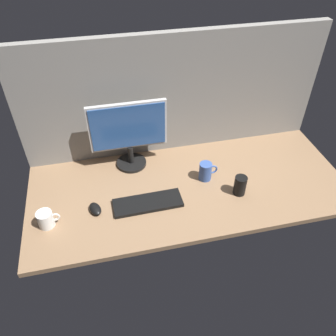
{
  "coord_description": "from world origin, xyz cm",
  "views": [
    {
      "loc": [
        -43.11,
        -136.64,
        135.23
      ],
      "look_at": [
        -11.76,
        0.0,
        14.0
      ],
      "focal_mm": 36.49,
      "sensor_mm": 36.0,
      "label": 1
    }
  ],
  "objects_px": {
    "monitor": "(129,132)",
    "mug_black_travel": "(240,185)",
    "mouse": "(95,209)",
    "mug_ceramic_white": "(46,219)",
    "keyboard": "(148,203)",
    "mug_ceramic_blue": "(206,171)"
  },
  "relations": [
    {
      "from": "monitor",
      "to": "mouse",
      "type": "height_order",
      "value": "monitor"
    },
    {
      "from": "mug_black_travel",
      "to": "mug_ceramic_blue",
      "type": "xyz_separation_m",
      "value": [
        -0.15,
        0.16,
        -0.0
      ]
    },
    {
      "from": "mouse",
      "to": "mug_ceramic_white",
      "type": "bearing_deg",
      "value": 171.48
    },
    {
      "from": "keyboard",
      "to": "mug_black_travel",
      "type": "distance_m",
      "value": 0.51
    },
    {
      "from": "monitor",
      "to": "mug_black_travel",
      "type": "relative_size",
      "value": 3.88
    },
    {
      "from": "keyboard",
      "to": "mouse",
      "type": "distance_m",
      "value": 0.28
    },
    {
      "from": "mug_ceramic_blue",
      "to": "mug_ceramic_white",
      "type": "bearing_deg",
      "value": -169.84
    },
    {
      "from": "mouse",
      "to": "mug_ceramic_blue",
      "type": "bearing_deg",
      "value": -7.91
    },
    {
      "from": "keyboard",
      "to": "monitor",
      "type": "bearing_deg",
      "value": 94.97
    },
    {
      "from": "mug_ceramic_blue",
      "to": "monitor",
      "type": "bearing_deg",
      "value": 150.12
    },
    {
      "from": "mouse",
      "to": "mug_black_travel",
      "type": "distance_m",
      "value": 0.79
    },
    {
      "from": "mouse",
      "to": "monitor",
      "type": "bearing_deg",
      "value": 37.07
    },
    {
      "from": "mouse",
      "to": "mug_black_travel",
      "type": "height_order",
      "value": "mug_black_travel"
    },
    {
      "from": "keyboard",
      "to": "mug_ceramic_white",
      "type": "xyz_separation_m",
      "value": [
        -0.52,
        -0.03,
        0.03
      ]
    },
    {
      "from": "mug_black_travel",
      "to": "mouse",
      "type": "bearing_deg",
      "value": 177.1
    },
    {
      "from": "mug_black_travel",
      "to": "mug_ceramic_white",
      "type": "height_order",
      "value": "mug_black_travel"
    },
    {
      "from": "mug_ceramic_white",
      "to": "mug_ceramic_blue",
      "type": "height_order",
      "value": "mug_ceramic_blue"
    },
    {
      "from": "monitor",
      "to": "keyboard",
      "type": "height_order",
      "value": "monitor"
    },
    {
      "from": "mug_black_travel",
      "to": "mug_ceramic_white",
      "type": "xyz_separation_m",
      "value": [
        -1.03,
        -0.0,
        -0.01
      ]
    },
    {
      "from": "mouse",
      "to": "mug_ceramic_white",
      "type": "distance_m",
      "value": 0.25
    },
    {
      "from": "monitor",
      "to": "mouse",
      "type": "xyz_separation_m",
      "value": [
        -0.24,
        -0.35,
        -0.22
      ]
    },
    {
      "from": "keyboard",
      "to": "mouse",
      "type": "xyz_separation_m",
      "value": [
        -0.28,
        0.01,
        0.01
      ]
    }
  ]
}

